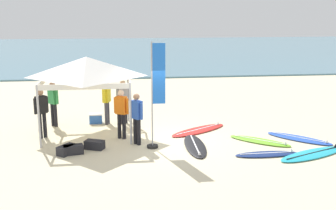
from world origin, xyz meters
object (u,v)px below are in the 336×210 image
(canopy_tent, at_px, (87,67))
(surfboard_black, at_px, (195,146))
(surfboard_blue, at_px, (299,138))
(banner_flag, at_px, (156,100))
(person_blue, at_px, (137,115))
(person_green, at_px, (53,101))
(person_black, at_px, (41,110))
(gear_bag_by_pole, at_px, (95,145))
(surfboard_red, at_px, (199,130))
(surfboard_cyan, at_px, (312,154))
(surfboard_navy, at_px, (267,154))
(person_orange, at_px, (121,111))
(gear_bag_near_tent, at_px, (67,150))
(person_grey, at_px, (123,99))
(person_yellow, at_px, (107,99))
(gear_bag_on_sand, at_px, (73,150))
(surfboard_lime, at_px, (260,141))
(cooler_box, at_px, (96,118))

(canopy_tent, distance_m, surfboard_black, 4.66)
(surfboard_blue, relative_size, banner_flag, 0.60)
(person_blue, height_order, person_green, same)
(person_black, relative_size, gear_bag_by_pole, 2.85)
(person_black, bearing_deg, surfboard_red, 1.64)
(surfboard_cyan, bearing_deg, person_blue, 162.21)
(canopy_tent, relative_size, person_blue, 1.77)
(person_black, bearing_deg, surfboard_navy, -20.36)
(person_orange, xyz_separation_m, gear_bag_near_tent, (-1.71, -1.38, -0.85))
(surfboard_red, relative_size, gear_bag_near_tent, 4.14)
(person_grey, bearing_deg, person_orange, -92.74)
(surfboard_cyan, height_order, person_yellow, person_yellow)
(surfboard_red, bearing_deg, surfboard_black, -104.82)
(canopy_tent, xyz_separation_m, gear_bag_on_sand, (-0.35, -2.21, -2.25))
(person_grey, height_order, person_green, same)
(gear_bag_near_tent, distance_m, gear_bag_on_sand, 0.20)
(surfboard_blue, height_order, person_blue, person_blue)
(surfboard_lime, relative_size, person_blue, 1.17)
(surfboard_cyan, bearing_deg, gear_bag_by_pole, 168.25)
(surfboard_black, height_order, gear_bag_on_sand, gear_bag_on_sand)
(gear_bag_by_pole, bearing_deg, person_yellow, 83.23)
(person_blue, distance_m, person_green, 3.96)
(surfboard_red, distance_m, surfboard_lime, 2.35)
(person_orange, xyz_separation_m, gear_bag_on_sand, (-1.51, -1.39, -0.85))
(surfboard_cyan, bearing_deg, surfboard_navy, 173.50)
(canopy_tent, bearing_deg, surfboard_red, -3.62)
(person_orange, bearing_deg, surfboard_blue, -7.98)
(person_blue, bearing_deg, surfboard_red, 28.48)
(surfboard_red, bearing_deg, cooler_box, 157.88)
(canopy_tent, distance_m, cooler_box, 2.55)
(gear_bag_by_pole, bearing_deg, person_black, 142.47)
(surfboard_navy, bearing_deg, surfboard_black, 152.76)
(person_blue, bearing_deg, surfboard_blue, -1.61)
(canopy_tent, relative_size, person_grey, 1.77)
(surfboard_black, distance_m, surfboard_cyan, 3.63)
(banner_flag, bearing_deg, person_yellow, 118.21)
(surfboard_blue, bearing_deg, person_black, 171.86)
(person_green, distance_m, gear_bag_near_tent, 3.47)
(surfboard_lime, relative_size, person_grey, 1.17)
(gear_bag_by_pole, bearing_deg, person_grey, 71.63)
(banner_flag, relative_size, cooler_box, 6.80)
(banner_flag, bearing_deg, person_blue, 145.80)
(surfboard_blue, xyz_separation_m, gear_bag_by_pole, (-6.92, -0.15, 0.10))
(surfboard_red, distance_m, gear_bag_near_tent, 4.92)
(person_yellow, height_order, person_black, same)
(surfboard_black, xyz_separation_m, banner_flag, (-1.26, 0.09, 1.54))
(canopy_tent, bearing_deg, surfboard_black, -29.62)
(surfboard_black, bearing_deg, surfboard_cyan, -19.39)
(cooler_box, bearing_deg, gear_bag_near_tent, -101.71)
(surfboard_black, xyz_separation_m, person_yellow, (-2.88, 3.10, 0.95))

